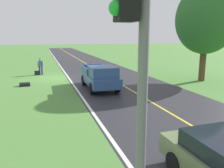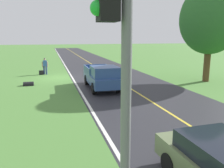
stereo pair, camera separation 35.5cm
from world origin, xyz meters
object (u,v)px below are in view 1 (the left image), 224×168
tree_far_side_near (206,19)px  hitchhiker_walking (41,65)px  traffic_light_mast (134,61)px  pickup_truck_passing (100,76)px  suitcase_carried (37,73)px

tree_far_side_near → hitchhiker_walking: bearing=-29.4°
traffic_light_mast → tree_far_side_near: bearing=-131.6°
pickup_truck_passing → tree_far_side_near: bearing=-176.7°
traffic_light_mast → tree_far_side_near: size_ratio=0.62×
pickup_truck_passing → traffic_light_mast: 13.96m
hitchhiker_walking → pickup_truck_passing: size_ratio=0.32×
suitcase_carried → tree_far_side_near: bearing=58.9°
pickup_truck_passing → tree_far_side_near: 10.54m
pickup_truck_passing → tree_far_side_near: (-9.57, -0.55, 4.38)m
traffic_light_mast → tree_far_side_near: 18.78m
hitchhiker_walking → traffic_light_mast: traffic_light_mast is taller
suitcase_carried → pickup_truck_passing: bearing=26.8°
suitcase_carried → traffic_light_mast: size_ratio=0.09×
tree_far_side_near → pickup_truck_passing: bearing=3.3°
traffic_light_mast → pickup_truck_passing: bearing=-102.0°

